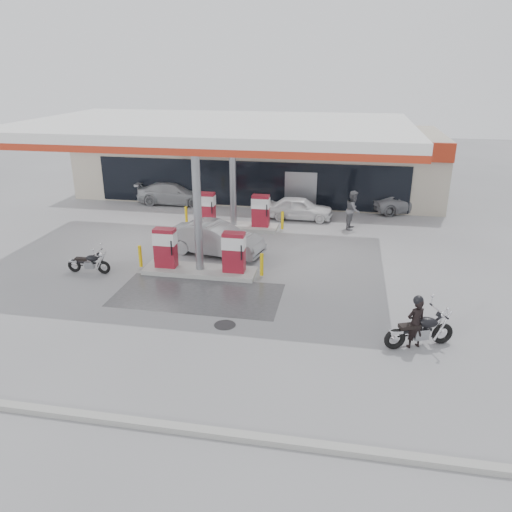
{
  "coord_description": "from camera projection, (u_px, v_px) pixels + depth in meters",
  "views": [
    {
      "loc": [
        5.55,
        -15.68,
        7.78
      ],
      "look_at": [
        2.43,
        1.18,
        1.2
      ],
      "focal_mm": 35.0,
      "sensor_mm": 36.0,
      "label": 1
    }
  ],
  "objects": [
    {
      "name": "drain_cover",
      "position": [
        225.0,
        325.0,
        15.95
      ],
      "size": [
        0.7,
        0.7,
        0.01
      ],
      "primitive_type": "cylinder",
      "color": "#38383A",
      "rests_on": "ground"
    },
    {
      "name": "hatchback_silver",
      "position": [
        215.0,
        239.0,
        21.72
      ],
      "size": [
        4.5,
        2.34,
        1.41
      ],
      "primitive_type": "imported",
      "rotation": [
        0.0,
        0.0,
        1.36
      ],
      "color": "gray",
      "rests_on": "ground"
    },
    {
      "name": "ground",
      "position": [
        185.0,
        294.0,
        18.13
      ],
      "size": [
        90.0,
        90.0,
        0.0
      ],
      "primitive_type": "plane",
      "color": "gray",
      "rests_on": "ground"
    },
    {
      "name": "pump_island_near",
      "position": [
        200.0,
        256.0,
        19.71
      ],
      "size": [
        5.14,
        1.3,
        1.78
      ],
      "color": "#9E9E99",
      "rests_on": "ground"
    },
    {
      "name": "sedan_white",
      "position": [
        300.0,
        208.0,
        26.74
      ],
      "size": [
        3.58,
        1.49,
        1.21
      ],
      "primitive_type": "imported",
      "rotation": [
        0.0,
        0.0,
        1.55
      ],
      "color": "white",
      "rests_on": "ground"
    },
    {
      "name": "parked_car_right",
      "position": [
        406.0,
        201.0,
        28.23
      ],
      "size": [
        4.63,
        3.5,
        1.17
      ],
      "primitive_type": "imported",
      "rotation": [
        0.0,
        0.0,
        2.0
      ],
      "color": "gray",
      "rests_on": "ground"
    },
    {
      "name": "wet_patch",
      "position": [
        198.0,
        295.0,
        18.04
      ],
      "size": [
        6.0,
        3.0,
        0.0
      ],
      "primitive_type": "cube",
      "color": "#4C4C4F",
      "rests_on": "ground"
    },
    {
      "name": "pump_island_far",
      "position": [
        233.0,
        214.0,
        25.22
      ],
      "size": [
        5.14,
        1.3,
        1.78
      ],
      "color": "#9E9E99",
      "rests_on": "ground"
    },
    {
      "name": "parked_car_left",
      "position": [
        175.0,
        193.0,
        29.68
      ],
      "size": [
        4.48,
        1.84,
        1.3
      ],
      "primitive_type": "imported",
      "rotation": [
        0.0,
        0.0,
        1.58
      ],
      "color": "gray",
      "rests_on": "ground"
    },
    {
      "name": "store_building",
      "position": [
        261.0,
        161.0,
        32.04
      ],
      "size": [
        22.0,
        8.22,
        4.0
      ],
      "color": "#ACA290",
      "rests_on": "ground"
    },
    {
      "name": "canopy",
      "position": [
        216.0,
        129.0,
        20.83
      ],
      "size": [
        16.0,
        10.02,
        5.51
      ],
      "color": "silver",
      "rests_on": "ground"
    },
    {
      "name": "parked_motorcycle",
      "position": [
        89.0,
        263.0,
        19.83
      ],
      "size": [
        1.8,
        0.69,
        0.92
      ],
      "rotation": [
        0.0,
        0.0,
        0.03
      ],
      "color": "black",
      "rests_on": "ground"
    },
    {
      "name": "kerb",
      "position": [
        91.0,
        417.0,
        11.68
      ],
      "size": [
        28.0,
        0.25,
        0.15
      ],
      "primitive_type": "cube",
      "color": "gray",
      "rests_on": "ground"
    },
    {
      "name": "biker_main",
      "position": [
        415.0,
        323.0,
        14.45
      ],
      "size": [
        0.68,
        0.6,
        1.57
      ],
      "primitive_type": "imported",
      "rotation": [
        0.0,
        0.0,
        3.62
      ],
      "color": "black",
      "rests_on": "ground"
    },
    {
      "name": "attendant",
      "position": [
        353.0,
        210.0,
        25.03
      ],
      "size": [
        0.89,
        1.06,
        1.96
      ],
      "primitive_type": "imported",
      "rotation": [
        0.0,
        0.0,
        1.41
      ],
      "color": "slate",
      "rests_on": "ground"
    },
    {
      "name": "main_motorcycle",
      "position": [
        421.0,
        331.0,
        14.6
      ],
      "size": [
        2.08,
        1.09,
        1.12
      ],
      "rotation": [
        0.0,
        0.0,
        0.39
      ],
      "color": "black",
      "rests_on": "ground"
    }
  ]
}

